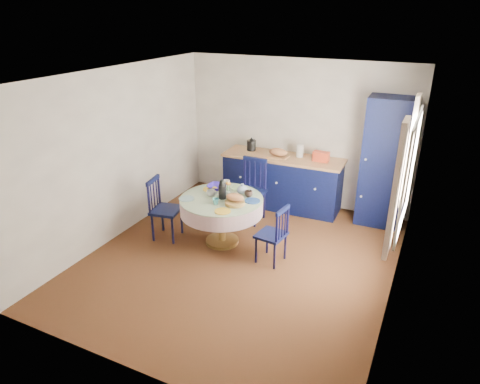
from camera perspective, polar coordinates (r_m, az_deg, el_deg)
The scene contains 17 objects.
floor at distance 6.06m, azimuth 0.03°, elevation -8.89°, with size 4.50×4.50×0.00m, color black.
ceiling at distance 5.18m, azimuth 0.03°, elevation 15.22°, with size 4.50×4.50×0.00m, color white.
wall_back at distance 7.49m, azimuth 7.54°, elevation 7.78°, with size 4.00×0.02×2.50m, color white.
wall_left at distance 6.56m, azimuth -15.99°, elevation 4.83°, with size 0.02×4.50×2.50m, color white.
wall_right at distance 5.04m, azimuth 21.03°, elevation -1.47°, with size 0.02×4.50×2.50m, color white.
window at distance 5.22m, azimuth 21.30°, elevation 2.61°, with size 0.10×1.74×1.45m.
kitchen_counter at distance 7.45m, azimuth 5.64°, elevation 1.49°, with size 2.07×0.70×1.16m.
pantry_cabinet at distance 7.02m, azimuth 18.84°, elevation 3.69°, with size 0.73×0.54×2.04m.
dining_table at distance 6.18m, azimuth -2.39°, elevation -1.84°, with size 1.20×1.20×1.00m.
chair_left at distance 6.49m, azimuth -10.15°, elevation -2.15°, with size 0.47×0.49×0.94m.
chair_far at distance 6.93m, azimuth 1.42°, elevation 0.28°, with size 0.47×0.45×1.03m.
chair_right at distance 5.81m, azimuth 4.49°, elevation -5.63°, with size 0.41×0.42×0.84m.
mug_a at distance 6.20m, azimuth -3.91°, elevation -0.13°, with size 0.12×0.12×0.09m, color silver.
mug_b at distance 5.93m, azimuth -3.27°, elevation -1.26°, with size 0.09×0.09×0.09m, color #317372.
mug_c at distance 6.15m, azimuth 1.15°, elevation -0.25°, with size 0.12×0.12×0.09m, color black.
mug_d at distance 6.50m, azimuth -1.84°, elevation 1.13°, with size 0.11×0.11×0.10m, color silver.
cobalt_bowl at distance 6.44m, azimuth -3.12°, elevation 0.68°, with size 0.28×0.28×0.07m, color navy.
Camera 1 is at (2.21, -4.63, 3.23)m, focal length 32.00 mm.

